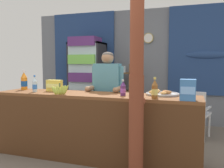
% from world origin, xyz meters
% --- Properties ---
extents(ground_plane, '(7.32, 7.32, 0.00)m').
position_xyz_m(ground_plane, '(0.00, 1.13, 0.00)').
color(ground_plane, '#665B51').
extents(back_wall_curtained, '(5.23, 0.22, 2.55)m').
position_xyz_m(back_wall_curtained, '(0.00, 2.86, 1.32)').
color(back_wall_curtained, slate).
rests_on(back_wall_curtained, ground).
extents(stall_counter, '(2.88, 0.58, 0.92)m').
position_xyz_m(stall_counter, '(-0.14, 0.33, 0.57)').
color(stall_counter, brown).
rests_on(stall_counter, ground).
extents(timber_post, '(0.19, 0.17, 2.42)m').
position_xyz_m(timber_post, '(0.58, -0.03, 1.16)').
color(timber_post, brown).
rests_on(timber_post, ground).
extents(drink_fridge, '(0.75, 0.62, 1.91)m').
position_xyz_m(drink_fridge, '(-1.11, 2.34, 1.05)').
color(drink_fridge, '#232328').
rests_on(drink_fridge, ground).
extents(bottle_shelf_rack, '(0.48, 0.28, 1.33)m').
position_xyz_m(bottle_shelf_rack, '(-0.33, 2.48, 0.69)').
color(bottle_shelf_rack, brown).
rests_on(bottle_shelf_rack, ground).
extents(plastic_lawn_chair, '(0.54, 0.54, 0.86)m').
position_xyz_m(plastic_lawn_chair, '(1.22, 1.81, 0.49)').
color(plastic_lawn_chair, silver).
rests_on(plastic_lawn_chair, ground).
extents(shopkeeper, '(0.52, 0.42, 1.52)m').
position_xyz_m(shopkeeper, '(-0.10, 0.89, 0.95)').
color(shopkeeper, '#28282D').
rests_on(shopkeeper, ground).
extents(soda_bottle_orange_soda, '(0.10, 0.10, 0.31)m').
position_xyz_m(soda_bottle_orange_soda, '(-1.38, 0.55, 1.05)').
color(soda_bottle_orange_soda, orange).
rests_on(soda_bottle_orange_soda, stall_counter).
extents(soda_bottle_water, '(0.07, 0.07, 0.25)m').
position_xyz_m(soda_bottle_water, '(-1.04, 0.35, 1.02)').
color(soda_bottle_water, silver).
rests_on(soda_bottle_water, stall_counter).
extents(soda_bottle_lime_soda, '(0.07, 0.07, 0.26)m').
position_xyz_m(soda_bottle_lime_soda, '(0.54, 0.24, 1.03)').
color(soda_bottle_lime_soda, '#75C64C').
rests_on(soda_bottle_lime_soda, stall_counter).
extents(soda_bottle_iced_tea, '(0.07, 0.07, 0.26)m').
position_xyz_m(soda_bottle_iced_tea, '(0.73, 0.26, 1.03)').
color(soda_bottle_iced_tea, brown).
rests_on(soda_bottle_iced_tea, stall_counter).
extents(soda_bottle_grape_soda, '(0.07, 0.07, 0.21)m').
position_xyz_m(soda_bottle_grape_soda, '(0.30, 0.39, 1.01)').
color(soda_bottle_grape_soda, '#56286B').
rests_on(soda_bottle_grape_soda, stall_counter).
extents(snack_box_instant_noodle, '(0.23, 0.10, 0.17)m').
position_xyz_m(snack_box_instant_noodle, '(-0.82, 0.53, 1.00)').
color(snack_box_instant_noodle, '#EAD14C').
rests_on(snack_box_instant_noodle, stall_counter).
extents(snack_box_biscuit, '(0.17, 0.14, 0.24)m').
position_xyz_m(snack_box_biscuit, '(1.11, 0.23, 1.04)').
color(snack_box_biscuit, '#3D75B7').
rests_on(snack_box_biscuit, stall_counter).
extents(pastry_tray, '(0.44, 0.44, 0.07)m').
position_xyz_m(pastry_tray, '(0.78, 0.60, 0.94)').
color(pastry_tray, '#BCBCC1').
rests_on(pastry_tray, stall_counter).
extents(banana_bunch, '(0.27, 0.06, 0.16)m').
position_xyz_m(banana_bunch, '(-0.53, 0.22, 0.98)').
color(banana_bunch, '#B7C647').
rests_on(banana_bunch, stall_counter).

